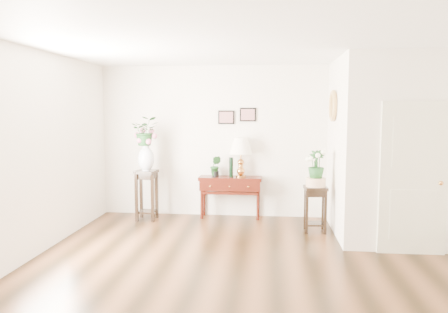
# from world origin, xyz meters

# --- Properties ---
(floor) EXTENTS (6.00, 5.50, 0.02)m
(floor) POSITION_xyz_m (0.00, 0.00, 0.00)
(floor) COLOR #543119
(floor) RESTS_ON ground
(ceiling) EXTENTS (6.00, 5.50, 0.02)m
(ceiling) POSITION_xyz_m (0.00, 0.00, 2.80)
(ceiling) COLOR white
(ceiling) RESTS_ON ground
(wall_back) EXTENTS (6.00, 0.02, 2.80)m
(wall_back) POSITION_xyz_m (0.00, 2.75, 1.40)
(wall_back) COLOR white
(wall_back) RESTS_ON ground
(wall_front) EXTENTS (6.00, 0.02, 2.80)m
(wall_front) POSITION_xyz_m (0.00, -2.75, 1.40)
(wall_front) COLOR white
(wall_front) RESTS_ON ground
(wall_left) EXTENTS (0.02, 5.50, 2.80)m
(wall_left) POSITION_xyz_m (-3.00, 0.00, 1.40)
(wall_left) COLOR white
(wall_left) RESTS_ON ground
(partition) EXTENTS (1.80, 1.95, 2.80)m
(partition) POSITION_xyz_m (2.10, 1.77, 1.40)
(partition) COLOR white
(partition) RESTS_ON floor
(door) EXTENTS (0.90, 0.05, 2.10)m
(door) POSITION_xyz_m (2.10, 0.78, 1.05)
(door) COLOR beige
(door) RESTS_ON floor
(art_print_left) EXTENTS (0.30, 0.02, 0.25)m
(art_print_left) POSITION_xyz_m (-0.65, 2.73, 1.85)
(art_print_left) COLOR black
(art_print_left) RESTS_ON wall_back
(art_print_right) EXTENTS (0.30, 0.02, 0.25)m
(art_print_right) POSITION_xyz_m (-0.25, 2.73, 1.90)
(art_print_right) COLOR black
(art_print_right) RESTS_ON wall_back
(wall_ornament) EXTENTS (0.07, 0.51, 0.51)m
(wall_ornament) POSITION_xyz_m (1.16, 1.90, 2.05)
(wall_ornament) COLOR tan
(wall_ornament) RESTS_ON partition
(console_table) EXTENTS (1.15, 0.40, 0.76)m
(console_table) POSITION_xyz_m (-0.56, 2.57, 0.38)
(console_table) COLOR black
(console_table) RESTS_ON floor
(table_lamp) EXTENTS (0.46, 0.46, 0.73)m
(table_lamp) POSITION_xyz_m (-0.37, 2.57, 1.11)
(table_lamp) COLOR #B77735
(table_lamp) RESTS_ON console_table
(green_vase) EXTENTS (0.10, 0.10, 0.36)m
(green_vase) POSITION_xyz_m (-0.54, 2.57, 0.93)
(green_vase) COLOR black
(green_vase) RESTS_ON console_table
(potted_plant) EXTENTS (0.22, 0.19, 0.37)m
(potted_plant) POSITION_xyz_m (-0.83, 2.57, 0.95)
(potted_plant) COLOR #1A491C
(potted_plant) RESTS_ON console_table
(plant_stand_a) EXTENTS (0.40, 0.40, 0.91)m
(plant_stand_a) POSITION_xyz_m (-2.05, 2.26, 0.45)
(plant_stand_a) COLOR black
(plant_stand_a) RESTS_ON floor
(porcelain_vase) EXTENTS (0.33, 0.33, 0.50)m
(porcelain_vase) POSITION_xyz_m (-2.05, 2.26, 1.13)
(porcelain_vase) COLOR white
(porcelain_vase) RESTS_ON plant_stand_a
(lily_arrangement) EXTENTS (0.55, 0.50, 0.52)m
(lily_arrangement) POSITION_xyz_m (-2.05, 2.26, 1.56)
(lily_arrangement) COLOR #1A491C
(lily_arrangement) RESTS_ON porcelain_vase
(plant_stand_b) EXTENTS (0.38, 0.38, 0.75)m
(plant_stand_b) POSITION_xyz_m (0.90, 1.77, 0.37)
(plant_stand_b) COLOR black
(plant_stand_b) RESTS_ON floor
(ceramic_bowl) EXTENTS (0.37, 0.37, 0.14)m
(ceramic_bowl) POSITION_xyz_m (0.90, 1.77, 0.83)
(ceramic_bowl) COLOR beige
(ceramic_bowl) RESTS_ON plant_stand_b
(narcissus) EXTENTS (0.32, 0.32, 0.47)m
(narcissus) POSITION_xyz_m (0.90, 1.77, 1.10)
(narcissus) COLOR #1A491C
(narcissus) RESTS_ON ceramic_bowl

